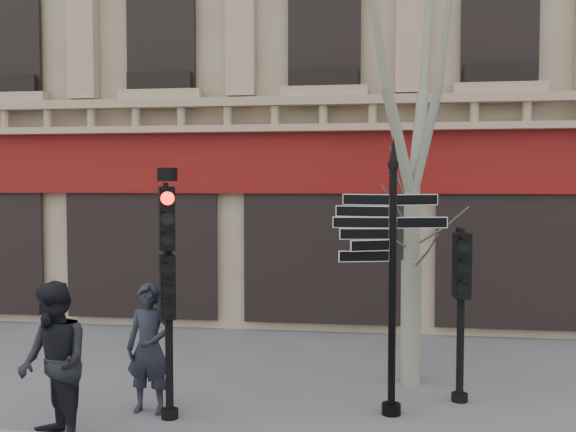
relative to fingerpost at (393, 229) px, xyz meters
name	(u,v)px	position (x,y,z in m)	size (l,w,h in m)	color
ground	(294,416)	(-1.31, -0.24, -2.55)	(80.00, 80.00, 0.00)	#57565B
building	(344,2)	(-1.31, 12.24, 6.44)	(28.00, 15.52, 18.00)	tan
fingerpost	(393,229)	(0.00, 0.00, 0.00)	(1.68, 1.68, 3.79)	black
traffic_signal_main	(168,261)	(-2.97, -0.55, -0.42)	(0.45, 0.39, 3.37)	black
traffic_signal_secondary	(461,284)	(1.00, 0.67, -0.83)	(0.44, 0.33, 2.46)	black
plane_tree	(414,46)	(0.33, 1.46, 2.74)	(2.84, 2.84, 7.54)	#9B967F
pedestrian_a	(149,348)	(-3.31, -0.36, -1.65)	(0.65, 0.43, 1.79)	#21232C
pedestrian_b	(54,363)	(-4.09, -1.54, -1.56)	(0.96, 0.75, 1.98)	black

